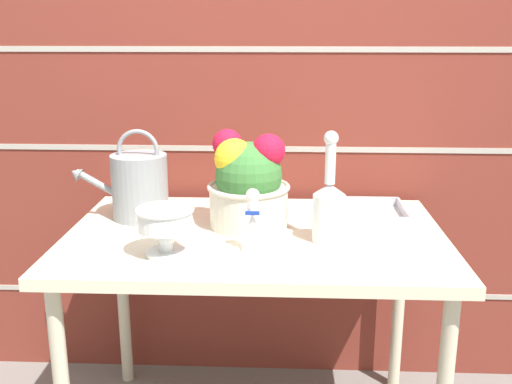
# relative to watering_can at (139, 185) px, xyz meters

# --- Properties ---
(brick_wall) EXTENTS (3.60, 0.08, 2.20)m
(brick_wall) POSITION_rel_watering_can_xyz_m (0.39, 0.33, 0.25)
(brick_wall) COLOR maroon
(brick_wall) RESTS_ON ground_plane
(patio_table) EXTENTS (1.17, 0.77, 0.74)m
(patio_table) POSITION_rel_watering_can_xyz_m (0.39, -0.13, -0.18)
(patio_table) COLOR beige
(patio_table) RESTS_ON ground_plane
(watering_can) EXTENTS (0.33, 0.18, 0.30)m
(watering_can) POSITION_rel_watering_can_xyz_m (0.00, 0.00, 0.00)
(watering_can) COLOR gray
(watering_can) RESTS_ON patio_table
(crystal_pedestal_bowl) EXTENTS (0.16, 0.16, 0.14)m
(crystal_pedestal_bowl) POSITION_rel_watering_can_xyz_m (0.15, -0.33, -0.02)
(crystal_pedestal_bowl) COLOR silver
(crystal_pedestal_bowl) RESTS_ON patio_table
(flower_planter) EXTENTS (0.26, 0.26, 0.31)m
(flower_planter) POSITION_rel_watering_can_xyz_m (0.36, -0.07, 0.03)
(flower_planter) COLOR beige
(flower_planter) RESTS_ON patio_table
(glass_decanter) EXTENTS (0.10, 0.10, 0.33)m
(glass_decanter) POSITION_rel_watering_can_xyz_m (0.61, -0.20, -0.00)
(glass_decanter) COLOR silver
(glass_decanter) RESTS_ON patio_table
(figurine_vase) EXTENTS (0.07, 0.07, 0.18)m
(figurine_vase) POSITION_rel_watering_can_xyz_m (0.39, -0.29, -0.04)
(figurine_vase) COLOR white
(figurine_vase) RESTS_ON patio_table
(wire_tray) EXTENTS (0.28, 0.24, 0.04)m
(wire_tray) POSITION_rel_watering_can_xyz_m (0.74, 0.03, -0.10)
(wire_tray) COLOR #B7B7BC
(wire_tray) RESTS_ON patio_table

